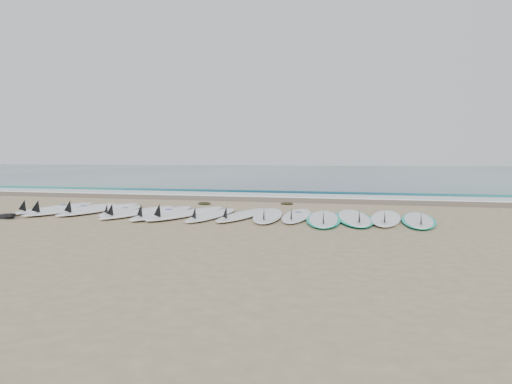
% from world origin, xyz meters
% --- Properties ---
extents(ground, '(120.00, 120.00, 0.00)m').
position_xyz_m(ground, '(0.00, 0.00, 0.00)').
color(ground, tan).
extents(ocean, '(120.00, 55.00, 0.03)m').
position_xyz_m(ocean, '(0.00, 32.50, 0.01)').
color(ocean, '#1A555D').
rests_on(ocean, ground).
extents(wet_sand_band, '(120.00, 1.80, 0.01)m').
position_xyz_m(wet_sand_band, '(0.00, 4.10, 0.01)').
color(wet_sand_band, brown).
rests_on(wet_sand_band, ground).
extents(foam_band, '(120.00, 1.40, 0.04)m').
position_xyz_m(foam_band, '(0.00, 5.50, 0.02)').
color(foam_band, silver).
rests_on(foam_band, ground).
extents(wave_crest, '(120.00, 1.00, 0.10)m').
position_xyz_m(wave_crest, '(0.00, 7.00, 0.05)').
color(wave_crest, '#1A555D').
rests_on(wave_crest, ground).
extents(surfboard_0, '(0.69, 2.75, 0.35)m').
position_xyz_m(surfboard_0, '(-3.96, 0.04, 0.06)').
color(surfboard_0, white).
rests_on(surfboard_0, ground).
extents(surfboard_1, '(0.97, 2.95, 0.37)m').
position_xyz_m(surfboard_1, '(-3.38, -0.11, 0.06)').
color(surfboard_1, white).
rests_on(surfboard_1, ground).
extents(surfboard_2, '(0.80, 2.90, 0.37)m').
position_xyz_m(surfboard_2, '(-2.81, 0.07, 0.06)').
color(surfboard_2, white).
rests_on(surfboard_2, ground).
extents(surfboard_3, '(0.87, 2.35, 0.30)m').
position_xyz_m(surfboard_3, '(-2.24, 0.02, 0.05)').
color(surfboard_3, white).
rests_on(surfboard_3, ground).
extents(surfboard_4, '(0.78, 2.72, 0.34)m').
position_xyz_m(surfboard_4, '(-1.71, -0.21, 0.06)').
color(surfboard_4, white).
rests_on(surfboard_4, ground).
extents(surfboard_5, '(0.63, 2.80, 0.36)m').
position_xyz_m(surfboard_5, '(-1.13, -0.24, 0.06)').
color(surfboard_5, white).
rests_on(surfboard_5, ground).
extents(surfboard_6, '(1.04, 2.92, 0.37)m').
position_xyz_m(surfboard_6, '(-0.62, -0.16, 0.06)').
color(surfboard_6, white).
rests_on(surfboard_6, ground).
extents(surfboard_7, '(0.54, 2.53, 0.32)m').
position_xyz_m(surfboard_7, '(-0.03, -0.26, 0.06)').
color(surfboard_7, white).
rests_on(surfboard_7, ground).
extents(surfboard_8, '(0.74, 2.63, 0.33)m').
position_xyz_m(surfboard_8, '(0.58, -0.08, 0.06)').
color(surfboard_8, white).
rests_on(surfboard_8, ground).
extents(surfboard_9, '(0.98, 2.74, 0.34)m').
position_xyz_m(surfboard_9, '(1.10, -0.06, 0.06)').
color(surfboard_9, white).
rests_on(surfboard_9, ground).
extents(surfboard_10, '(0.70, 2.55, 0.32)m').
position_xyz_m(surfboard_10, '(1.66, 0.08, 0.06)').
color(surfboard_10, white).
rests_on(surfboard_10, ground).
extents(surfboard_11, '(0.99, 2.78, 0.35)m').
position_xyz_m(surfboard_11, '(2.24, -0.24, 0.05)').
color(surfboard_11, white).
rests_on(surfboard_11, ground).
extents(surfboard_12, '(1.11, 2.89, 0.36)m').
position_xyz_m(surfboard_12, '(2.79, 0.04, 0.05)').
color(surfboard_12, white).
rests_on(surfboard_12, ground).
extents(surfboard_13, '(0.58, 2.69, 0.34)m').
position_xyz_m(surfboard_13, '(3.38, 0.11, 0.06)').
color(surfboard_13, white).
rests_on(surfboard_13, ground).
extents(surfboard_14, '(0.63, 2.57, 0.33)m').
position_xyz_m(surfboard_14, '(3.97, 0.03, 0.05)').
color(surfboard_14, white).
rests_on(surfboard_14, ground).
extents(seaweed_near, '(0.35, 0.27, 0.07)m').
position_xyz_m(seaweed_near, '(-1.14, 2.25, 0.03)').
color(seaweed_near, black).
rests_on(seaweed_near, ground).
extents(seaweed_far, '(0.33, 0.25, 0.06)m').
position_xyz_m(seaweed_far, '(0.91, 2.77, 0.03)').
color(seaweed_far, black).
rests_on(seaweed_far, ground).
extents(leash_coil, '(0.46, 0.36, 0.11)m').
position_xyz_m(leash_coil, '(-3.87, -1.50, 0.05)').
color(leash_coil, black).
rests_on(leash_coil, ground).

